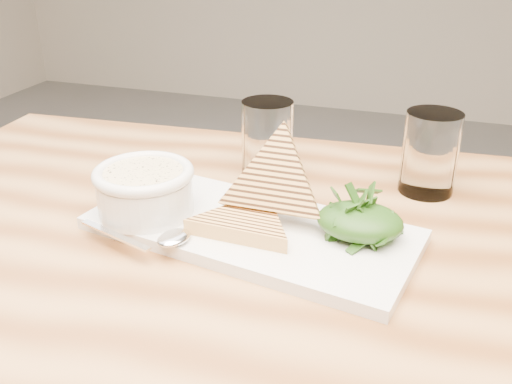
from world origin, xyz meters
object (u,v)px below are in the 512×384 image
(table_top, at_px, (248,256))
(glass_far, at_px, (430,153))
(platter, at_px, (251,229))
(glass_near, at_px, (267,139))
(soup_bowl, at_px, (145,195))

(table_top, distance_m, glass_far, 0.30)
(platter, bearing_deg, table_top, -85.96)
(platter, distance_m, glass_near, 0.19)
(table_top, distance_m, platter, 0.03)
(glass_near, bearing_deg, glass_far, 4.32)
(glass_far, bearing_deg, soup_bowl, -147.71)
(soup_bowl, bearing_deg, glass_far, 32.29)
(platter, height_order, glass_near, glass_near)
(platter, height_order, soup_bowl, soup_bowl)
(table_top, distance_m, glass_near, 0.22)
(table_top, height_order, glass_near, glass_near)
(glass_far, bearing_deg, platter, -134.80)
(platter, height_order, glass_far, glass_far)
(soup_bowl, distance_m, glass_near, 0.22)
(table_top, height_order, soup_bowl, soup_bowl)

